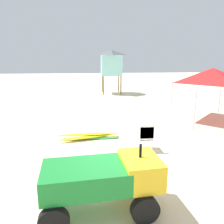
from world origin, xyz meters
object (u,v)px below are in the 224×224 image
at_px(stacked_plastic_chairs, 146,135).
at_px(lifeguard_tower, 111,63).
at_px(surfboard_pile, 90,136).
at_px(popup_canopy, 212,75).
at_px(utility_cart, 104,178).

relative_size(stacked_plastic_chairs, lifeguard_tower, 0.26).
xyz_separation_m(surfboard_pile, lifeguard_tower, (2.06, 11.71, 2.65)).
distance_m(stacked_plastic_chairs, popup_canopy, 5.82).
bearing_deg(popup_canopy, utility_cart, -132.03).
xyz_separation_m(surfboard_pile, popup_canopy, (6.28, 2.18, 2.26)).
bearing_deg(popup_canopy, surfboard_pile, -160.86).
xyz_separation_m(utility_cart, surfboard_pile, (-0.30, 4.45, -0.67)).
xyz_separation_m(utility_cart, stacked_plastic_chairs, (1.72, 3.09, -0.18)).
bearing_deg(surfboard_pile, lifeguard_tower, 80.04).
bearing_deg(utility_cart, stacked_plastic_chairs, 60.97).
height_order(stacked_plastic_chairs, popup_canopy, popup_canopy).
bearing_deg(utility_cart, lifeguard_tower, 83.81).
xyz_separation_m(stacked_plastic_chairs, lifeguard_tower, (0.04, 13.07, 2.16)).
height_order(utility_cart, surfboard_pile, utility_cart).
distance_m(stacked_plastic_chairs, surfboard_pile, 2.48).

